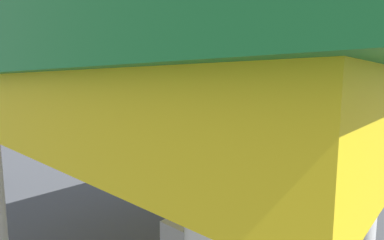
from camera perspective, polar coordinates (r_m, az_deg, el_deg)
ground_plane at (r=25.16m, az=-0.00°, el=-2.68°), size 132.73×132.73×0.00m
crosswalk_markings at (r=29.69m, az=-9.02°, el=-1.22°), size 9.47×4.40×0.01m
traffic_signal_mast at (r=25.42m, az=-16.19°, el=8.03°), size 5.25×5.25×6.43m
car_0 at (r=34.74m, az=18.74°, el=0.83°), size 4.86×2.38×1.36m
car_1 at (r=32.64m, az=-10.41°, el=0.72°), size 2.14×4.28×1.48m
car_3 at (r=41.71m, az=12.77°, el=2.20°), size 4.45×2.08×1.63m
car_4 at (r=32.25m, az=4.40°, el=0.64°), size 4.23×2.23×1.34m
gas_station_canopy at (r=6.22m, az=-0.74°, el=6.23°), size 8.39×8.39×4.80m
pedestrian at (r=16.28m, az=1.57°, el=-5.19°), size 0.41×0.41×1.56m
street_light_pole_a at (r=29.36m, az=30.62°, el=6.79°), size 0.80×0.36×7.66m
street_light_pole_b at (r=27.50m, az=-30.55°, el=6.83°), size 0.80×0.36×7.66m
tree_corner_a at (r=40.25m, az=2.34°, el=6.46°), size 3.02×3.02×5.28m
tree_corner_b at (r=30.91m, az=-31.28°, el=4.97°), size 3.28×3.28×5.33m
fire_hydrant at (r=14.74m, az=2.42°, el=-8.26°), size 0.22×0.22×0.86m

